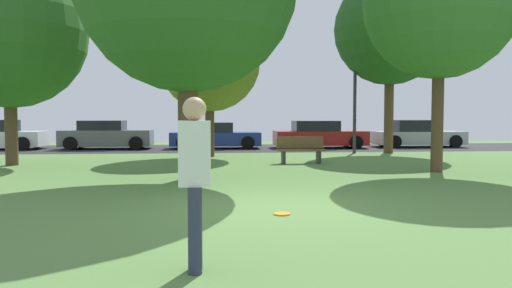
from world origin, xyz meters
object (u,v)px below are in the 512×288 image
object	(u,v)px
oak_tree_left	(9,31)
park_bench	(301,150)
parked_car_grey	(106,136)
street_lamp_post	(355,101)
frisbee_disc	(282,214)
birch_tree_lone	(440,3)
parked_car_silver	(417,135)
oak_tree_right	(390,30)
parked_car_blue	(214,136)
parked_car_red	(319,135)
person_thrower	(195,175)
maple_tree_near	(209,61)

from	to	relation	value
oak_tree_left	park_bench	size ratio (longest dim) A/B	4.24
parked_car_grey	street_lamp_post	xyz separation A→B (m)	(11.18, -3.82, 1.61)
frisbee_disc	birch_tree_lone	bearing A→B (deg)	47.20
parked_car_silver	frisbee_disc	bearing A→B (deg)	-119.33
frisbee_disc	street_lamp_post	xyz separation A→B (m)	(5.01, 12.91, 2.24)
birch_tree_lone	frisbee_disc	bearing A→B (deg)	-132.80
oak_tree_right	parked_car_blue	xyz separation A→B (m)	(-7.47, 3.73, -4.68)
oak_tree_left	parked_car_blue	bearing A→B (deg)	49.81
parked_car_red	park_bench	size ratio (longest dim) A/B	2.85
street_lamp_post	person_thrower	bearing A→B (deg)	-111.84
birch_tree_lone	parked_car_silver	xyz separation A→B (m)	(4.22, 11.20, -4.13)
oak_tree_right	frisbee_disc	bearing A→B (deg)	-116.76
oak_tree_left	parked_car_blue	world-z (taller)	oak_tree_left
person_thrower	park_bench	bearing A→B (deg)	75.00
oak_tree_left	parked_car_red	xyz separation A→B (m)	(11.84, 7.77, -3.67)
birch_tree_lone	oak_tree_right	bearing A→B (deg)	80.29
birch_tree_lone	parked_car_blue	size ratio (longest dim) A/B	1.57
oak_tree_right	parked_car_silver	size ratio (longest dim) A/B	1.70
parked_car_grey	birch_tree_lone	bearing A→B (deg)	-43.94
maple_tree_near	frisbee_disc	world-z (taller)	maple_tree_near
park_bench	street_lamp_post	world-z (taller)	street_lamp_post
birch_tree_lone	street_lamp_post	size ratio (longest dim) A/B	1.54
birch_tree_lone	frisbee_disc	distance (m)	9.10
maple_tree_near	oak_tree_left	bearing A→B (deg)	-156.12
oak_tree_left	street_lamp_post	distance (m)	13.38
parked_car_blue	park_bench	xyz separation A→B (m)	(2.84, -8.01, -0.13)
park_bench	frisbee_disc	bearing A→B (deg)	77.67
oak_tree_left	parked_car_red	size ratio (longest dim) A/B	1.49
frisbee_disc	park_bench	xyz separation A→B (m)	(1.89, 8.64, 0.45)
oak_tree_left	parked_car_blue	xyz separation A→B (m)	(6.61, 7.83, -3.71)
person_thrower	parked_car_red	world-z (taller)	person_thrower
parked_car_silver	oak_tree_left	bearing A→B (deg)	-154.67
parked_car_red	street_lamp_post	bearing A→B (deg)	-78.72
person_thrower	parked_car_grey	bearing A→B (deg)	104.54
park_bench	street_lamp_post	size ratio (longest dim) A/B	0.36
parked_car_silver	park_bench	size ratio (longest dim) A/B	2.81
parked_car_silver	street_lamp_post	bearing A→B (deg)	-138.40
parked_car_blue	street_lamp_post	size ratio (longest dim) A/B	0.98
park_bench	birch_tree_lone	bearing A→B (deg)	139.03
park_bench	oak_tree_left	bearing A→B (deg)	-1.10
oak_tree_right	street_lamp_post	bearing A→B (deg)	-179.93
parked_car_red	parked_car_silver	bearing A→B (deg)	3.34
maple_tree_near	frisbee_disc	xyz separation A→B (m)	(1.17, -11.65, -3.73)
parked_car_silver	street_lamp_post	world-z (taller)	street_lamp_post
parked_car_blue	oak_tree_left	bearing A→B (deg)	-130.19
birch_tree_lone	oak_tree_right	size ratio (longest dim) A/B	0.90
parked_car_grey	park_bench	size ratio (longest dim) A/B	2.66
oak_tree_right	parked_car_blue	size ratio (longest dim) A/B	1.75
person_thrower	parked_car_grey	size ratio (longest dim) A/B	0.42
oak_tree_left	birch_tree_lone	world-z (taller)	birch_tree_lone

